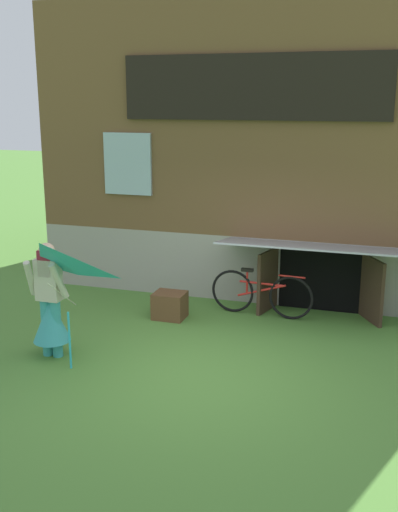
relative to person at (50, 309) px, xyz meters
name	(u,v)px	position (x,y,z in m)	size (l,w,h in m)	color
ground_plane	(198,372)	(2.12, 0.10, -0.69)	(60.00, 60.00, 0.00)	#4C7F33
log_house	(279,145)	(2.12, 5.64, 1.91)	(8.04, 6.19, 5.20)	#9E998E
person	(50,309)	(0.00, 0.00, 0.00)	(0.61, 0.52, 1.64)	teal
kite	(41,279)	(0.28, -0.59, 0.64)	(1.15, 1.18, 1.65)	#2DB2CC
bicycle_red	(261,294)	(2.46, 2.51, -0.31)	(1.74, 0.16, 0.79)	black
wooden_crate	(170,305)	(1.05, 1.94, -0.47)	(0.51, 0.44, 0.43)	brown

